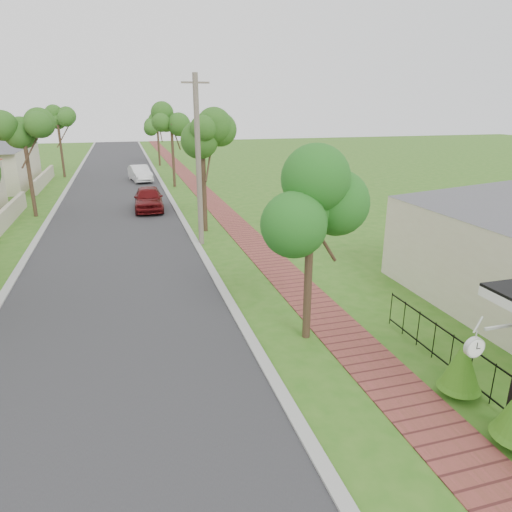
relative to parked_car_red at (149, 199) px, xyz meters
name	(u,v)px	position (x,y,z in m)	size (l,w,h in m)	color
ground	(276,448)	(1.00, -21.82, -0.72)	(160.00, 160.00, 0.00)	#2E6417
road	(116,219)	(-2.00, -1.82, -0.72)	(7.00, 120.00, 0.02)	#28282B
kerb_right	(180,215)	(1.65, -1.82, -0.72)	(0.30, 120.00, 0.10)	#9E9E99
kerb_left	(47,223)	(-5.65, -1.82, -0.72)	(0.30, 120.00, 0.10)	#9E9E99
sidewalk	(223,212)	(4.25, -1.82, -0.72)	(1.50, 120.00, 0.03)	brown
picket_fence	(493,383)	(5.90, -21.82, -0.19)	(0.03, 8.02, 1.00)	black
street_trees	(112,131)	(-1.87, 5.03, 3.82)	(10.70, 37.65, 5.89)	#382619
parked_car_red	(149,199)	(0.00, 0.00, 0.00)	(1.70, 4.22, 1.44)	#5C0D0F
parked_car_white	(140,174)	(0.00, 11.69, -0.05)	(1.41, 4.03, 1.33)	white
near_tree	(311,205)	(3.20, -17.87, 3.05)	(1.85, 1.85, 4.75)	#382619
utility_pole	(198,162)	(1.90, -8.07, 3.09)	(1.20, 0.24, 7.50)	#74675A
station_clock	(476,345)	(4.69, -22.42, 1.23)	(1.05, 0.13, 0.58)	silver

